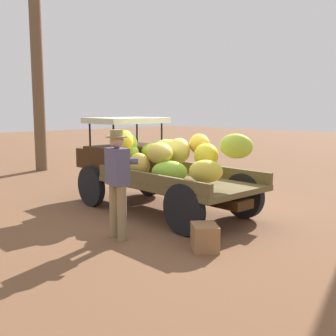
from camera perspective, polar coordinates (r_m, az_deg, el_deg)
name	(u,v)px	position (r m, az deg, el deg)	size (l,w,h in m)	color
ground_plane	(177,210)	(8.50, 1.23, -5.84)	(60.00, 60.00, 0.00)	brown
truck	(150,163)	(8.45, -2.47, 0.72)	(4.52, 1.85, 1.87)	#311B0A
farmer	(118,177)	(6.55, -6.95, -1.26)	(0.52, 0.48, 1.74)	olive
wooden_crate	(205,237)	(6.16, 5.10, -9.50)	(0.45, 0.36, 0.39)	#8E623D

